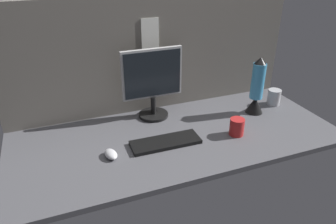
{
  "coord_description": "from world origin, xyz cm",
  "views": [
    {
      "loc": [
        -59.28,
        -141.17,
        92.71
      ],
      "look_at": [
        -1.9,
        0.0,
        14.0
      ],
      "focal_mm": 34.13,
      "sensor_mm": 36.0,
      "label": 1
    }
  ],
  "objects_px": {
    "monitor": "(152,81)",
    "mug_steel": "(274,97)",
    "lava_lamp": "(257,90)",
    "mouse": "(111,154)",
    "keyboard": "(166,142)",
    "mug_red_plastic": "(237,127)"
  },
  "relations": [
    {
      "from": "monitor",
      "to": "mug_steel",
      "type": "height_order",
      "value": "monitor"
    },
    {
      "from": "mug_steel",
      "to": "lava_lamp",
      "type": "height_order",
      "value": "lava_lamp"
    },
    {
      "from": "keyboard",
      "to": "monitor",
      "type": "bearing_deg",
      "value": 83.69
    },
    {
      "from": "mug_steel",
      "to": "mouse",
      "type": "bearing_deg",
      "value": -169.6
    },
    {
      "from": "lava_lamp",
      "to": "mouse",
      "type": "bearing_deg",
      "value": -170.5
    },
    {
      "from": "mug_steel",
      "to": "mug_red_plastic",
      "type": "bearing_deg",
      "value": -150.63
    },
    {
      "from": "keyboard",
      "to": "lava_lamp",
      "type": "xyz_separation_m",
      "value": [
        0.65,
        0.14,
        0.14
      ]
    },
    {
      "from": "mug_red_plastic",
      "to": "mug_steel",
      "type": "bearing_deg",
      "value": 29.37
    },
    {
      "from": "keyboard",
      "to": "mouse",
      "type": "bearing_deg",
      "value": -176.02
    },
    {
      "from": "mug_red_plastic",
      "to": "lava_lamp",
      "type": "xyz_separation_m",
      "value": [
        0.25,
        0.2,
        0.1
      ]
    },
    {
      "from": "keyboard",
      "to": "mouse",
      "type": "relative_size",
      "value": 3.85
    },
    {
      "from": "keyboard",
      "to": "lava_lamp",
      "type": "distance_m",
      "value": 0.68
    },
    {
      "from": "mug_steel",
      "to": "lava_lamp",
      "type": "relative_size",
      "value": 0.29
    },
    {
      "from": "monitor",
      "to": "mug_red_plastic",
      "type": "distance_m",
      "value": 0.55
    },
    {
      "from": "monitor",
      "to": "mug_steel",
      "type": "distance_m",
      "value": 0.82
    },
    {
      "from": "monitor",
      "to": "mug_red_plastic",
      "type": "xyz_separation_m",
      "value": [
        0.36,
        -0.38,
        -0.18
      ]
    },
    {
      "from": "monitor",
      "to": "lava_lamp",
      "type": "height_order",
      "value": "monitor"
    },
    {
      "from": "mouse",
      "to": "lava_lamp",
      "type": "height_order",
      "value": "lava_lamp"
    },
    {
      "from": "mug_steel",
      "to": "lava_lamp",
      "type": "distance_m",
      "value": 0.22
    },
    {
      "from": "mouse",
      "to": "mug_red_plastic",
      "type": "xyz_separation_m",
      "value": [
        0.7,
        -0.04,
        0.03
      ]
    },
    {
      "from": "mouse",
      "to": "mug_steel",
      "type": "xyz_separation_m",
      "value": [
        1.13,
        0.21,
        0.03
      ]
    },
    {
      "from": "keyboard",
      "to": "mouse",
      "type": "xyz_separation_m",
      "value": [
        -0.3,
        -0.02,
        0.01
      ]
    }
  ]
}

